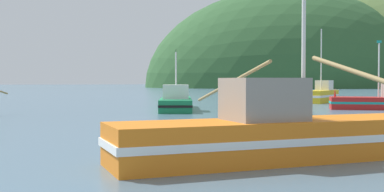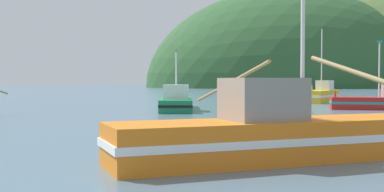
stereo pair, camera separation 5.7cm
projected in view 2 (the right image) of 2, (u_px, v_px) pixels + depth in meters
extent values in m
ellipsoid|color=#2D562D|center=(288.00, 87.00, 175.21)|extent=(102.35, 81.88, 69.33)
cube|color=orange|center=(289.00, 139.00, 14.40)|extent=(11.01, 3.49, 1.20)
cube|color=white|center=(289.00, 137.00, 14.40)|extent=(11.12, 3.52, 0.22)
cube|color=gray|center=(263.00, 99.00, 14.04)|extent=(2.27, 2.02, 1.22)
cylinder|color=silver|center=(303.00, 54.00, 14.48)|extent=(0.12, 0.12, 3.86)
cylinder|color=#997F4C|center=(229.00, 84.00, 18.25)|extent=(0.79, 6.06, 1.58)
cube|color=#197A47|center=(176.00, 104.00, 39.25)|extent=(4.76, 10.70, 0.94)
cube|color=black|center=(176.00, 103.00, 39.25)|extent=(4.81, 10.80, 0.17)
cone|color=#197A47|center=(177.00, 92.00, 44.01)|extent=(0.24, 0.24, 0.70)
cube|color=silver|center=(176.00, 92.00, 37.59)|extent=(2.45, 2.78, 1.08)
cylinder|color=silver|center=(176.00, 75.00, 39.04)|extent=(0.12, 0.12, 3.69)
cube|color=black|center=(176.00, 51.00, 38.98)|extent=(0.11, 0.36, 0.20)
cone|color=red|center=(335.00, 93.00, 39.95)|extent=(0.27, 0.27, 0.70)
cylinder|color=silver|center=(379.00, 70.00, 39.20)|extent=(0.12, 0.12, 4.36)
cube|color=teal|center=(380.00, 42.00, 39.12)|extent=(0.34, 0.19, 0.20)
cube|color=gold|center=(322.00, 96.00, 52.00)|extent=(6.68, 6.64, 1.29)
cube|color=white|center=(322.00, 96.00, 52.00)|extent=(6.75, 6.70, 0.23)
cone|color=gold|center=(312.00, 87.00, 48.98)|extent=(0.28, 0.28, 0.70)
cube|color=silver|center=(325.00, 85.00, 52.95)|extent=(2.43, 2.43, 1.08)
cylinder|color=silver|center=(322.00, 61.00, 51.78)|extent=(0.12, 0.12, 6.32)
cube|color=white|center=(322.00, 30.00, 51.68)|extent=(0.28, 0.27, 0.20)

